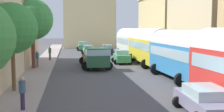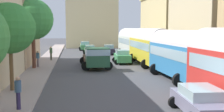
% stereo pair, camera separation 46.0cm
% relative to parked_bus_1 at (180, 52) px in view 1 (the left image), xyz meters
% --- Properties ---
extents(ground_plane, '(154.00, 154.00, 0.00)m').
position_rel_parked_bus_1_xyz_m(ground_plane, '(-4.60, 11.50, -2.24)').
color(ground_plane, '#4C4A4E').
extents(sidewalk_left, '(2.50, 70.00, 0.14)m').
position_rel_parked_bus_1_xyz_m(sidewalk_left, '(-11.85, 11.50, -2.17)').
color(sidewalk_left, '#A2928F').
rests_on(sidewalk_left, ground).
extents(sidewalk_right, '(2.50, 70.00, 0.14)m').
position_rel_parked_bus_1_xyz_m(sidewalk_right, '(2.65, 11.50, -2.17)').
color(sidewalk_right, '#979F96').
rests_on(sidewalk_right, ground).
extents(building_left_2, '(4.15, 11.50, 8.11)m').
position_rel_parked_bus_1_xyz_m(building_left_2, '(-15.18, 11.80, 1.81)').
color(building_left_2, tan).
rests_on(building_left_2, ground).
extents(building_right_2, '(5.14, 11.25, 11.08)m').
position_rel_parked_bus_1_xyz_m(building_right_2, '(6.47, 7.93, 3.30)').
color(building_right_2, '#C6B38B').
rests_on(building_right_2, ground).
extents(building_right_3, '(5.70, 13.94, 9.91)m').
position_rel_parked_bus_1_xyz_m(building_right_3, '(6.49, 21.32, 2.75)').
color(building_right_3, tan).
rests_on(building_right_3, ground).
extents(distant_church, '(10.84, 7.31, 19.69)m').
position_rel_parked_bus_1_xyz_m(distant_church, '(-4.60, 38.06, 4.66)').
color(distant_church, beige).
rests_on(distant_church, ground).
extents(parked_bus_1, '(3.41, 8.37, 4.05)m').
position_rel_parked_bus_1_xyz_m(parked_bus_1, '(0.00, 0.00, 0.00)').
color(parked_bus_1, '#317DBC').
rests_on(parked_bus_1, ground).
extents(parked_bus_2, '(3.38, 9.98, 4.16)m').
position_rel_parked_bus_1_xyz_m(parked_bus_2, '(0.00, 9.00, 0.06)').
color(parked_bus_2, gold).
rests_on(parked_bus_2, ground).
extents(parked_bus_3, '(3.37, 8.72, 4.15)m').
position_rel_parked_bus_1_xyz_m(parked_bus_3, '(0.00, 18.00, 0.06)').
color(parked_bus_3, silver).
rests_on(parked_bus_3, ground).
extents(cargo_truck_0, '(3.21, 7.44, 2.26)m').
position_rel_parked_bus_1_xyz_m(cargo_truck_0, '(-6.21, 7.13, -1.05)').
color(cargo_truck_0, '#275437').
rests_on(cargo_truck_0, ground).
extents(car_0, '(2.14, 4.36, 1.52)m').
position_rel_parked_bus_1_xyz_m(car_0, '(-5.97, 21.38, -1.48)').
color(car_0, '#559C53').
rests_on(car_0, ground).
extents(car_1, '(2.34, 4.30, 1.64)m').
position_rel_parked_bus_1_xyz_m(car_1, '(-6.38, 30.01, -1.42)').
color(car_1, '#428D54').
rests_on(car_1, ground).
extents(car_2, '(2.57, 4.29, 1.40)m').
position_rel_parked_bus_1_xyz_m(car_2, '(-2.45, -8.67, -1.52)').
color(car_2, gray).
rests_on(car_2, ground).
extents(car_3, '(2.28, 3.71, 1.61)m').
position_rel_parked_bus_1_xyz_m(car_3, '(-2.76, 10.62, -1.44)').
color(car_3, '#43995B').
rests_on(car_3, ground).
extents(car_4, '(2.38, 4.22, 1.51)m').
position_rel_parked_bus_1_xyz_m(car_4, '(-2.89, 21.90, -1.48)').
color(car_4, '#221D2D').
rests_on(car_4, ground).
extents(pedestrian_0, '(0.46, 0.46, 1.82)m').
position_rel_parked_bus_1_xyz_m(pedestrian_0, '(-11.24, -6.85, -1.20)').
color(pedestrian_0, '#30274E').
rests_on(pedestrian_0, ground).
extents(pedestrian_1, '(0.41, 0.41, 1.84)m').
position_rel_parked_bus_1_xyz_m(pedestrian_1, '(-12.20, 8.06, -1.19)').
color(pedestrian_1, slate).
rests_on(pedestrian_1, ground).
extents(pedestrian_2, '(0.45, 0.45, 1.89)m').
position_rel_parked_bus_1_xyz_m(pedestrian_2, '(-11.32, 13.81, -1.17)').
color(pedestrian_2, '#464939').
rests_on(pedestrian_2, ground).
extents(roadside_tree_1, '(3.29, 3.29, 5.84)m').
position_rel_parked_bus_1_xyz_m(roadside_tree_1, '(-12.50, -2.50, 1.94)').
color(roadside_tree_1, brown).
rests_on(roadside_tree_1, ground).
extents(roadside_tree_2, '(4.13, 4.13, 7.14)m').
position_rel_parked_bus_1_xyz_m(roadside_tree_2, '(-12.50, 7.41, 2.81)').
color(roadside_tree_2, brown).
rests_on(roadside_tree_2, ground).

